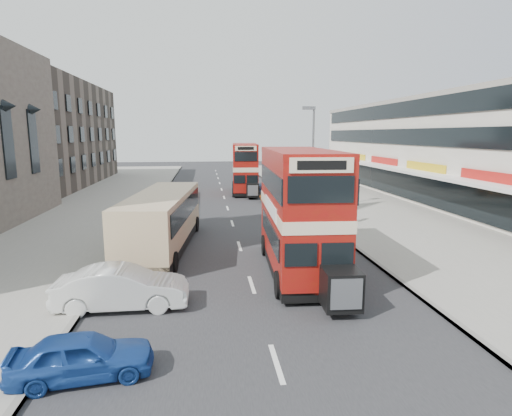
{
  "coord_description": "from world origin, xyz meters",
  "views": [
    {
      "loc": [
        -1.8,
        -14.23,
        6.07
      ],
      "look_at": [
        0.71,
        6.35,
        2.4
      ],
      "focal_mm": 29.56,
      "sensor_mm": 36.0,
      "label": 1
    }
  ],
  "objects_px": {
    "street_lamp": "(312,150)",
    "car_right_a": "(309,212)",
    "bus_second": "(245,168)",
    "car_left_near": "(82,356)",
    "car_left_front": "(122,288)",
    "car_right_b": "(284,195)",
    "pedestrian_near": "(348,209)",
    "cyclist": "(282,197)",
    "bus_main": "(299,211)",
    "car_right_c": "(272,185)",
    "coach": "(162,219)"
  },
  "relations": [
    {
      "from": "bus_second",
      "to": "car_right_c",
      "type": "bearing_deg",
      "value": -155.91
    },
    {
      "from": "coach",
      "to": "bus_main",
      "type": "bearing_deg",
      "value": -29.86
    },
    {
      "from": "car_left_front",
      "to": "car_right_b",
      "type": "height_order",
      "value": "car_left_front"
    },
    {
      "from": "coach",
      "to": "car_right_c",
      "type": "bearing_deg",
      "value": 72.84
    },
    {
      "from": "bus_main",
      "to": "car_right_c",
      "type": "height_order",
      "value": "bus_main"
    },
    {
      "from": "coach",
      "to": "car_left_near",
      "type": "xyz_separation_m",
      "value": [
        -0.85,
        -12.13,
        -1.04
      ]
    },
    {
      "from": "car_left_near",
      "to": "car_right_a",
      "type": "distance_m",
      "value": 21.16
    },
    {
      "from": "car_right_b",
      "to": "cyclist",
      "type": "bearing_deg",
      "value": -11.03
    },
    {
      "from": "pedestrian_near",
      "to": "coach",
      "type": "bearing_deg",
      "value": 20.98
    },
    {
      "from": "pedestrian_near",
      "to": "bus_second",
      "type": "bearing_deg",
      "value": -72.0
    },
    {
      "from": "bus_second",
      "to": "cyclist",
      "type": "relative_size",
      "value": 4.31
    },
    {
      "from": "car_left_near",
      "to": "car_right_c",
      "type": "relative_size",
      "value": 0.86
    },
    {
      "from": "bus_second",
      "to": "car_left_near",
      "type": "height_order",
      "value": "bus_second"
    },
    {
      "from": "bus_second",
      "to": "car_right_b",
      "type": "relative_size",
      "value": 2.02
    },
    {
      "from": "car_right_b",
      "to": "street_lamp",
      "type": "bearing_deg",
      "value": 18.79
    },
    {
      "from": "coach",
      "to": "car_left_front",
      "type": "relative_size",
      "value": 2.34
    },
    {
      "from": "car_left_near",
      "to": "pedestrian_near",
      "type": "xyz_separation_m",
      "value": [
        12.64,
        16.73,
        0.5
      ]
    },
    {
      "from": "car_left_front",
      "to": "street_lamp",
      "type": "bearing_deg",
      "value": -32.41
    },
    {
      "from": "car_left_near",
      "to": "car_left_front",
      "type": "distance_m",
      "value": 4.33
    },
    {
      "from": "bus_main",
      "to": "pedestrian_near",
      "type": "distance_m",
      "value": 10.8
    },
    {
      "from": "bus_second",
      "to": "cyclist",
      "type": "xyz_separation_m",
      "value": [
        2.48,
        -7.8,
        -1.88
      ]
    },
    {
      "from": "street_lamp",
      "to": "car_right_a",
      "type": "xyz_separation_m",
      "value": [
        -1.05,
        -3.64,
        -4.18
      ]
    },
    {
      "from": "car_right_c",
      "to": "car_right_a",
      "type": "bearing_deg",
      "value": 1.35
    },
    {
      "from": "street_lamp",
      "to": "cyclist",
      "type": "height_order",
      "value": "street_lamp"
    },
    {
      "from": "bus_main",
      "to": "bus_second",
      "type": "bearing_deg",
      "value": -87.35
    },
    {
      "from": "car_left_near",
      "to": "car_right_a",
      "type": "height_order",
      "value": "car_right_a"
    },
    {
      "from": "street_lamp",
      "to": "car_right_c",
      "type": "xyz_separation_m",
      "value": [
        -1.23,
        12.02,
        -4.09
      ]
    },
    {
      "from": "coach",
      "to": "car_left_near",
      "type": "relative_size",
      "value": 3.07
    },
    {
      "from": "bus_main",
      "to": "pedestrian_near",
      "type": "relative_size",
      "value": 5.09
    },
    {
      "from": "cyclist",
      "to": "pedestrian_near",
      "type": "bearing_deg",
      "value": -72.49
    },
    {
      "from": "bus_main",
      "to": "coach",
      "type": "xyz_separation_m",
      "value": [
        -6.36,
        4.59,
        -1.11
      ]
    },
    {
      "from": "bus_second",
      "to": "car_left_front",
      "type": "bearing_deg",
      "value": 80.06
    },
    {
      "from": "car_right_c",
      "to": "street_lamp",
      "type": "bearing_deg",
      "value": 6.54
    },
    {
      "from": "car_right_a",
      "to": "cyclist",
      "type": "height_order",
      "value": "cyclist"
    },
    {
      "from": "bus_main",
      "to": "car_right_c",
      "type": "relative_size",
      "value": 2.36
    },
    {
      "from": "car_right_c",
      "to": "cyclist",
      "type": "relative_size",
      "value": 1.94
    },
    {
      "from": "street_lamp",
      "to": "cyclist",
      "type": "distance_m",
      "value": 5.43
    },
    {
      "from": "street_lamp",
      "to": "car_right_a",
      "type": "bearing_deg",
      "value": -106.1
    },
    {
      "from": "street_lamp",
      "to": "car_left_near",
      "type": "bearing_deg",
      "value": -117.45
    },
    {
      "from": "street_lamp",
      "to": "car_left_front",
      "type": "xyz_separation_m",
      "value": [
        -11.28,
        -17.75,
        -4.03
      ]
    },
    {
      "from": "cyclist",
      "to": "car_right_a",
      "type": "bearing_deg",
      "value": -85.71
    },
    {
      "from": "bus_second",
      "to": "car_left_near",
      "type": "bearing_deg",
      "value": 81.52
    },
    {
      "from": "bus_main",
      "to": "bus_second",
      "type": "distance_m",
      "value": 25.46
    },
    {
      "from": "car_left_near",
      "to": "bus_second",
      "type": "bearing_deg",
      "value": -20.1
    },
    {
      "from": "coach",
      "to": "pedestrian_near",
      "type": "bearing_deg",
      "value": 27.28
    },
    {
      "from": "car_right_a",
      "to": "car_left_front",
      "type": "bearing_deg",
      "value": -40.17
    },
    {
      "from": "street_lamp",
      "to": "coach",
      "type": "xyz_separation_m",
      "value": [
        -10.61,
        -9.93,
        -3.15
      ]
    },
    {
      "from": "street_lamp",
      "to": "bus_second",
      "type": "distance_m",
      "value": 11.92
    },
    {
      "from": "car_right_b",
      "to": "pedestrian_near",
      "type": "relative_size",
      "value": 2.37
    },
    {
      "from": "bus_main",
      "to": "car_right_b",
      "type": "bearing_deg",
      "value": -96.07
    }
  ]
}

